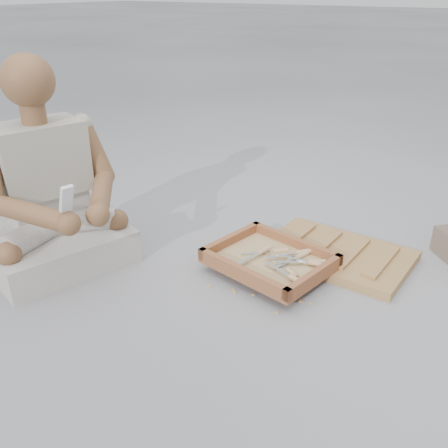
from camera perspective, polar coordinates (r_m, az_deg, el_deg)
The scene contains 29 objects.
ground at distance 2.10m, azimuth 0.68°, elevation -8.83°, with size 60.00×60.00×0.00m, color #9B9CA1.
carved_panel at distance 2.45m, azimuth 12.74°, elevation -3.40°, with size 0.67×0.45×0.04m, color olive.
tool_tray at distance 2.26m, azimuth 5.23°, elevation -4.16°, with size 0.57×0.48×0.07m.
chisel_0 at distance 2.23m, azimuth 10.00°, elevation -4.36°, with size 0.22×0.05×0.02m.
chisel_1 at distance 2.28m, azimuth 8.55°, elevation -3.72°, with size 0.08×0.22×0.02m.
chisel_2 at distance 2.11m, azimuth 7.78°, elevation -6.07°, with size 0.21×0.09×0.02m.
chisel_3 at distance 2.18m, azimuth 7.46°, elevation -5.36°, with size 0.20×0.12×0.02m.
chisel_4 at distance 2.24m, azimuth 10.10°, elevation -4.28°, with size 0.19×0.14×0.02m.
chisel_5 at distance 2.28m, azimuth 4.28°, elevation -3.18°, with size 0.06×0.22×0.02m.
chisel_6 at distance 2.31m, azimuth 8.58°, elevation -3.24°, with size 0.15×0.18×0.02m.
chisel_7 at distance 2.33m, azimuth 5.97°, elevation -3.11°, with size 0.17×0.16×0.02m.
wood_chip_0 at distance 2.39m, azimuth 7.84°, elevation -4.37°, with size 0.02×0.01×0.00m, color tan.
wood_chip_1 at distance 2.15m, azimuth 1.24°, elevation -7.83°, with size 0.02×0.01×0.00m, color tan.
wood_chip_2 at distance 2.16m, azimuth 1.10°, elevation -7.54°, with size 0.02×0.01×0.00m, color tan.
wood_chip_3 at distance 2.20m, azimuth 4.85°, elevation -7.09°, with size 0.02×0.01×0.00m, color tan.
wood_chip_4 at distance 2.47m, azimuth 10.77°, elevation -3.52°, with size 0.02×0.01×0.00m, color tan.
wood_chip_5 at distance 2.19m, azimuth -1.68°, elevation -7.10°, with size 0.02×0.01×0.00m, color tan.
wood_chip_6 at distance 2.11m, azimuth 9.94°, elevation -8.95°, with size 0.02×0.01×0.00m, color tan.
wood_chip_7 at distance 2.04m, azimuth 6.05°, elevation -10.02°, with size 0.02×0.01×0.00m, color tan.
wood_chip_8 at distance 2.14m, azimuth 3.39°, elevation -8.02°, with size 0.02×0.01×0.00m, color tan.
wood_chip_9 at distance 2.60m, azimuth 5.01°, elevation -1.53°, with size 0.02×0.01×0.00m, color tan.
wood_chip_10 at distance 2.35m, azimuth 8.88°, elevation -4.96°, with size 0.02×0.01×0.00m, color tan.
wood_chip_11 at distance 2.52m, azimuth 3.97°, elevation -2.38°, with size 0.02×0.01×0.00m, color tan.
wood_chip_12 at distance 2.26m, azimuth 2.56°, elevation -5.97°, with size 0.02×0.01×0.00m, color tan.
wood_chip_13 at distance 2.37m, azimuth 1.28°, elevation -4.40°, with size 0.02×0.01×0.00m, color tan.
wood_chip_14 at distance 2.30m, azimuth 12.35°, elevation -5.95°, with size 0.02×0.01×0.00m, color tan.
wood_chip_15 at distance 2.12m, azimuth 8.81°, elevation -8.71°, with size 0.02×0.01×0.00m, color tan.
craftsman at distance 2.36m, azimuth -19.23°, elevation 2.70°, with size 0.70×0.71×0.94m.
mobile_phone at distance 1.99m, azimuth -17.56°, elevation 2.78°, with size 0.06×0.06×0.12m.
Camera 1 is at (0.95, -1.44, 1.19)m, focal length 40.00 mm.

